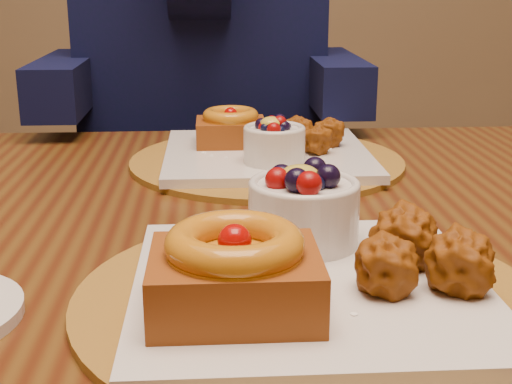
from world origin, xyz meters
The scene contains 5 objects.
dining_table centered at (0.02, 0.13, 0.68)m, with size 1.60×0.90×0.76m.
place_setting_near centered at (0.02, -0.09, 0.78)m, with size 0.38×0.38×0.09m.
place_setting_far centered at (0.02, 0.34, 0.78)m, with size 0.38×0.38×0.08m.
chair_far centered at (-0.02, 0.82, 0.48)m, with size 0.45×0.45×0.86m.
diner centered at (-0.07, 0.75, 0.96)m, with size 0.55×0.52×0.90m.
Camera 1 is at (-0.05, -0.61, 1.01)m, focal length 50.00 mm.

